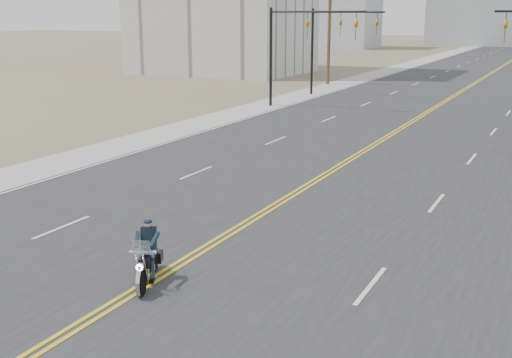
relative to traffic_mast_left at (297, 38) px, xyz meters
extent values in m
plane|color=#776D56|center=(8.98, -32.00, -4.94)|extent=(400.00, 400.00, 0.00)
cube|color=#303033|center=(8.98, 38.00, -4.93)|extent=(20.00, 200.00, 0.01)
cube|color=#A5A5A0|center=(-2.52, 38.00, -4.93)|extent=(3.00, 200.00, 0.01)
cylinder|color=black|center=(-2.02, 0.00, -1.44)|extent=(0.20, 0.20, 7.00)
cylinder|color=black|center=(1.48, 0.00, 1.76)|extent=(7.00, 0.14, 0.14)
imported|color=#BF8C0C|center=(0.78, 0.00, 1.11)|extent=(0.21, 0.26, 1.30)
imported|color=#BF8C0C|center=(4.28, 0.00, 1.11)|extent=(0.21, 0.26, 1.30)
imported|color=#BF8C0C|center=(13.68, 0.00, 1.11)|extent=(0.21, 0.26, 1.30)
cylinder|color=black|center=(-2.02, 8.00, -1.44)|extent=(0.20, 0.20, 7.00)
cylinder|color=black|center=(0.98, 8.00, 1.76)|extent=(6.00, 0.14, 0.14)
imported|color=#BF8C0C|center=(0.38, 8.00, 1.11)|extent=(0.21, 0.26, 1.30)
imported|color=#BF8C0C|center=(3.38, 8.00, 1.11)|extent=(0.21, 0.26, 1.30)
cylinder|color=brown|center=(-3.52, 16.00, 0.31)|extent=(0.30, 0.30, 10.50)
cube|color=#ADB2B7|center=(-41.02, 98.00, 3.06)|extent=(12.00, 12.00, 16.00)
camera|label=1|loc=(18.01, -42.38, 1.58)|focal=45.00mm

